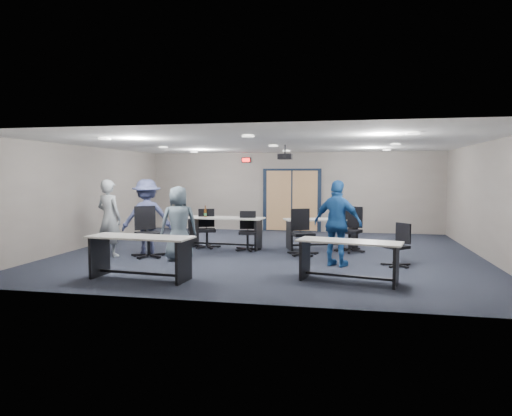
% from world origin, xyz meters
% --- Properties ---
extents(floor, '(10.00, 10.00, 0.00)m').
position_xyz_m(floor, '(0.00, 0.00, 0.00)').
color(floor, black).
rests_on(floor, ground).
extents(back_wall, '(10.00, 0.04, 2.70)m').
position_xyz_m(back_wall, '(0.00, 4.50, 1.35)').
color(back_wall, gray).
rests_on(back_wall, floor).
extents(front_wall, '(10.00, 0.04, 2.70)m').
position_xyz_m(front_wall, '(0.00, -4.50, 1.35)').
color(front_wall, gray).
rests_on(front_wall, floor).
extents(left_wall, '(0.04, 9.00, 2.70)m').
position_xyz_m(left_wall, '(-5.00, 0.00, 1.35)').
color(left_wall, gray).
rests_on(left_wall, floor).
extents(right_wall, '(0.04, 9.00, 2.70)m').
position_xyz_m(right_wall, '(5.00, 0.00, 1.35)').
color(right_wall, gray).
rests_on(right_wall, floor).
extents(ceiling, '(10.00, 9.00, 0.04)m').
position_xyz_m(ceiling, '(0.00, 0.00, 2.70)').
color(ceiling, white).
rests_on(ceiling, back_wall).
extents(double_door, '(2.00, 0.07, 2.20)m').
position_xyz_m(double_door, '(0.00, 4.46, 1.05)').
color(double_door, black).
rests_on(double_door, back_wall).
extents(exit_sign, '(0.32, 0.07, 0.18)m').
position_xyz_m(exit_sign, '(-1.60, 4.44, 2.45)').
color(exit_sign, black).
rests_on(exit_sign, back_wall).
extents(ceiling_projector, '(0.35, 0.32, 0.37)m').
position_xyz_m(ceiling_projector, '(0.30, 0.50, 2.40)').
color(ceiling_projector, black).
rests_on(ceiling_projector, ceiling).
extents(ceiling_can_lights, '(6.24, 5.74, 0.02)m').
position_xyz_m(ceiling_can_lights, '(0.00, 0.25, 2.67)').
color(ceiling_can_lights, white).
rests_on(ceiling_can_lights, ceiling).
extents(table_front_left, '(2.03, 0.83, 0.80)m').
position_xyz_m(table_front_left, '(-1.88, -3.30, 0.55)').
color(table_front_left, '#ABA8A2').
rests_on(table_front_left, floor).
extents(table_front_right, '(1.94, 0.98, 0.75)m').
position_xyz_m(table_front_right, '(1.92, -2.76, 0.51)').
color(table_front_right, '#ABA8A2').
rests_on(table_front_right, floor).
extents(table_back_left, '(2.06, 0.79, 1.12)m').
position_xyz_m(table_back_left, '(-1.28, 0.47, 0.57)').
color(table_back_left, '#ABA8A2').
rests_on(table_back_left, floor).
extents(table_back_right, '(2.05, 1.27, 0.92)m').
position_xyz_m(table_back_right, '(1.23, 0.90, 0.54)').
color(table_back_right, '#ABA8A2').
rests_on(table_back_right, floor).
extents(chair_back_a, '(0.83, 0.83, 1.03)m').
position_xyz_m(chair_back_a, '(-1.76, 0.41, 0.51)').
color(chair_back_a, black).
rests_on(chair_back_a, floor).
extents(chair_back_b, '(0.73, 0.73, 1.00)m').
position_xyz_m(chair_back_b, '(-0.62, 0.24, 0.50)').
color(chair_back_b, black).
rests_on(chair_back_b, floor).
extents(chair_back_c, '(0.91, 0.91, 1.11)m').
position_xyz_m(chair_back_c, '(0.84, -0.18, 0.56)').
color(chair_back_c, black).
rests_on(chair_back_c, floor).
extents(chair_back_d, '(0.92, 0.92, 1.13)m').
position_xyz_m(chair_back_d, '(1.95, 0.54, 0.57)').
color(chair_back_d, black).
rests_on(chair_back_d, floor).
extents(chair_loose_left, '(1.06, 1.06, 1.19)m').
position_xyz_m(chair_loose_left, '(-2.70, -1.15, 0.60)').
color(chair_loose_left, black).
rests_on(chair_loose_left, floor).
extents(chair_loose_right, '(0.81, 0.81, 0.91)m').
position_xyz_m(chair_loose_right, '(2.91, -1.14, 0.46)').
color(chair_loose_right, black).
rests_on(chair_loose_right, floor).
extents(person_gray, '(0.76, 0.59, 1.83)m').
position_xyz_m(person_gray, '(-3.65, -1.24, 0.92)').
color(person_gray, '#949CA1').
rests_on(person_gray, floor).
extents(person_plaid, '(0.98, 0.85, 1.69)m').
position_xyz_m(person_plaid, '(-1.86, -1.37, 0.84)').
color(person_plaid, '#50616E').
rests_on(person_plaid, floor).
extents(person_navy, '(1.16, 0.82, 1.83)m').
position_xyz_m(person_navy, '(1.68, -1.35, 0.92)').
color(person_navy, '#194A8E').
rests_on(person_navy, floor).
extents(person_back, '(1.36, 1.20, 1.83)m').
position_xyz_m(person_back, '(-2.93, -0.73, 0.92)').
color(person_back, '#424977').
rests_on(person_back, floor).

